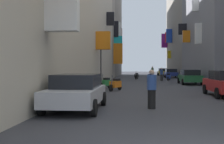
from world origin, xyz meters
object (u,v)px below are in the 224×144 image
at_px(parked_car_silver, 76,91).
at_px(pedestrian_crossing, 162,74).
at_px(parked_car_yellow, 163,72).
at_px(pedestrian_near_right, 152,89).
at_px(parked_car_blue, 171,73).
at_px(scooter_blue, 169,77).
at_px(scooter_black, 137,76).
at_px(traffic_light_near_corner, 101,50).
at_px(scooter_orange, 116,84).
at_px(pedestrian_near_left, 152,72).
at_px(parked_car_green, 190,77).
at_px(scooter_white, 150,77).
at_px(scooter_green, 105,83).

xyz_separation_m(parked_car_silver, pedestrian_crossing, (5.37, 24.26, 0.05)).
relative_size(parked_car_yellow, pedestrian_near_right, 2.68).
distance_m(parked_car_blue, pedestrian_crossing, 10.31).
xyz_separation_m(parked_car_silver, pedestrian_near_right, (2.98, 0.55, 0.04)).
bearing_deg(scooter_blue, scooter_black, 141.56).
bearing_deg(traffic_light_near_corner, parked_car_silver, -86.82).
xyz_separation_m(scooter_orange, pedestrian_near_left, (3.77, 22.07, 0.43)).
relative_size(parked_car_green, parked_car_blue, 1.04).
height_order(scooter_black, scooter_orange, same).
bearing_deg(parked_car_blue, pedestrian_crossing, -102.90).
xyz_separation_m(parked_car_yellow, scooter_white, (-3.63, -23.74, -0.28)).
xyz_separation_m(parked_car_blue, pedestrian_near_left, (-3.05, -3.05, 0.15)).
relative_size(scooter_white, scooter_green, 1.11).
xyz_separation_m(parked_car_blue, scooter_green, (-7.73, -23.51, -0.27)).
bearing_deg(pedestrian_near_right, scooter_green, 106.48).
xyz_separation_m(parked_car_green, traffic_light_near_corner, (-8.25, -3.79, 2.43)).
bearing_deg(scooter_black, scooter_white, -75.28).
relative_size(parked_car_green, scooter_white, 2.24).
bearing_deg(traffic_light_near_corner, scooter_black, 78.78).
distance_m(parked_car_green, pedestrian_crossing, 7.34).
height_order(parked_car_silver, parked_car_yellow, parked_car_yellow).
relative_size(scooter_black, pedestrian_near_left, 1.00).
height_order(parked_car_yellow, scooter_blue, parked_car_yellow).
xyz_separation_m(parked_car_silver, traffic_light_near_corner, (-0.75, 13.44, 2.44)).
height_order(scooter_white, traffic_light_near_corner, traffic_light_near_corner).
bearing_deg(parked_car_yellow, scooter_green, -101.94).
height_order(pedestrian_near_left, traffic_light_near_corner, traffic_light_near_corner).
bearing_deg(pedestrian_crossing, parked_car_blue, 77.10).
height_order(parked_car_green, parked_car_blue, parked_car_green).
relative_size(scooter_white, pedestrian_crossing, 1.18).
bearing_deg(parked_car_yellow, scooter_black, -106.36).
bearing_deg(pedestrian_crossing, scooter_green, -111.96).
relative_size(parked_car_green, pedestrian_crossing, 2.65).
xyz_separation_m(scooter_black, scooter_orange, (-1.45, -19.63, 0.00)).
height_order(parked_car_yellow, pedestrian_near_right, pedestrian_near_right).
xyz_separation_m(scooter_white, scooter_black, (-1.58, 6.00, -0.00)).
relative_size(parked_car_silver, pedestrian_crossing, 2.65).
height_order(pedestrian_crossing, pedestrian_near_right, pedestrian_crossing).
relative_size(scooter_green, pedestrian_crossing, 1.07).
distance_m(parked_car_silver, parked_car_yellow, 47.15).
relative_size(scooter_orange, pedestrian_crossing, 1.11).
height_order(parked_car_silver, traffic_light_near_corner, traffic_light_near_corner).
distance_m(scooter_blue, pedestrian_near_left, 5.96).
xyz_separation_m(parked_car_silver, scooter_orange, (0.85, 9.19, -0.28)).
height_order(parked_car_green, scooter_white, parked_car_green).
bearing_deg(parked_car_yellow, parked_car_green, -90.01).
relative_size(parked_car_yellow, pedestrian_near_left, 2.39).
bearing_deg(parked_car_yellow, pedestrian_near_left, -100.68).
xyz_separation_m(pedestrian_crossing, pedestrian_near_right, (-2.39, -23.70, -0.00)).
height_order(scooter_white, scooter_green, same).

